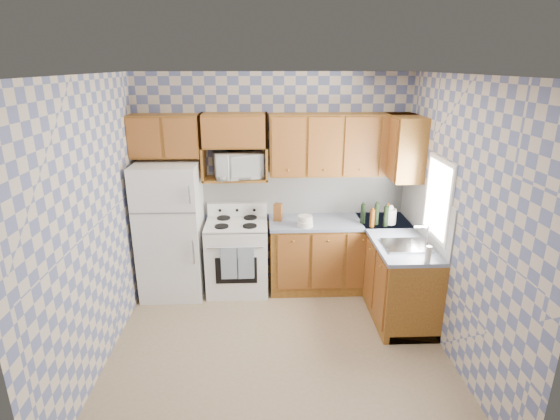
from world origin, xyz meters
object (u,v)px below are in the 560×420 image
object	(u,v)px
microwave	(238,165)
electric_kettle	(390,216)
refrigerator	(171,230)
stove_body	(238,257)

from	to	relation	value
microwave	electric_kettle	distance (m)	1.97
refrigerator	microwave	world-z (taller)	microwave
stove_body	electric_kettle	size ratio (longest dim) A/B	4.83
microwave	refrigerator	bearing A→B (deg)	178.34
microwave	electric_kettle	size ratio (longest dim) A/B	3.06
refrigerator	electric_kettle	distance (m)	2.70
stove_body	electric_kettle	distance (m)	1.97
refrigerator	microwave	xyz separation A→B (m)	(0.84, 0.18, 0.77)
microwave	electric_kettle	bearing A→B (deg)	-22.71
electric_kettle	stove_body	bearing A→B (deg)	176.17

